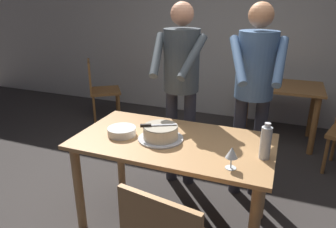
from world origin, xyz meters
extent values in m
plane|color=#383330|center=(0.00, 0.00, 0.00)|extent=(14.00, 14.00, 0.00)
cube|color=beige|center=(0.00, 2.70, 1.35)|extent=(10.00, 0.12, 2.70)
cube|color=tan|center=(0.00, 0.00, 0.73)|extent=(1.47, 0.80, 0.03)
cylinder|color=tan|center=(-0.66, -0.32, 0.36)|extent=(0.07, 0.07, 0.72)
cylinder|color=tan|center=(-0.66, 0.32, 0.36)|extent=(0.07, 0.07, 0.72)
cylinder|color=tan|center=(0.66, 0.32, 0.36)|extent=(0.07, 0.07, 0.72)
cylinder|color=silver|center=(-0.09, -0.03, 0.76)|extent=(0.34, 0.34, 0.01)
cylinder|color=beige|center=(-0.09, -0.03, 0.81)|extent=(0.26, 0.26, 0.09)
cylinder|color=#A49984|center=(-0.09, -0.03, 0.86)|extent=(0.25, 0.25, 0.01)
cube|color=silver|center=(-0.07, -0.02, 0.87)|extent=(0.19, 0.11, 0.00)
cube|color=black|center=(-0.19, -0.08, 0.87)|extent=(0.08, 0.06, 0.02)
cylinder|color=white|center=(-0.40, -0.06, 0.76)|extent=(0.22, 0.22, 0.01)
cylinder|color=white|center=(-0.40, -0.06, 0.77)|extent=(0.22, 0.22, 0.01)
cylinder|color=white|center=(-0.40, -0.06, 0.78)|extent=(0.22, 0.22, 0.01)
cylinder|color=white|center=(-0.40, -0.06, 0.79)|extent=(0.22, 0.22, 0.01)
cylinder|color=white|center=(-0.40, -0.06, 0.80)|extent=(0.22, 0.22, 0.01)
cylinder|color=white|center=(-0.40, -0.06, 0.81)|extent=(0.22, 0.22, 0.01)
cylinder|color=silver|center=(0.48, -0.26, 0.75)|extent=(0.07, 0.07, 0.00)
cylinder|color=silver|center=(0.48, -0.26, 0.79)|extent=(0.01, 0.01, 0.07)
cone|color=silver|center=(0.48, -0.26, 0.86)|extent=(0.08, 0.08, 0.07)
cylinder|color=silver|center=(0.66, -0.05, 0.86)|extent=(0.07, 0.07, 0.22)
cylinder|color=silver|center=(0.66, -0.05, 0.98)|extent=(0.04, 0.04, 0.03)
cylinder|color=#2D2D38|center=(-0.07, 0.62, 0.47)|extent=(0.11, 0.11, 0.95)
cylinder|color=#2D2D38|center=(-0.25, 0.62, 0.47)|extent=(0.11, 0.11, 0.95)
cylinder|color=#3F474C|center=(-0.16, 0.62, 1.23)|extent=(0.32, 0.32, 0.55)
sphere|color=tan|center=(-0.16, 0.62, 1.62)|extent=(0.20, 0.20, 0.20)
cylinder|color=#3F474C|center=(0.00, 0.44, 1.30)|extent=(0.15, 0.42, 0.34)
cylinder|color=#3F474C|center=(-0.31, 0.43, 1.30)|extent=(0.16, 0.42, 0.34)
cylinder|color=#2D2D38|center=(0.57, 0.67, 0.47)|extent=(0.11, 0.11, 0.95)
cylinder|color=#2D2D38|center=(0.40, 0.63, 0.47)|extent=(0.11, 0.11, 0.95)
cylinder|color=#4C6B93|center=(0.48, 0.65, 1.23)|extent=(0.32, 0.32, 0.55)
sphere|color=tan|center=(0.48, 0.65, 1.62)|extent=(0.20, 0.20, 0.20)
cylinder|color=#4C6B93|center=(0.67, 0.50, 1.30)|extent=(0.08, 0.42, 0.34)
cylinder|color=#4C6B93|center=(0.37, 0.44, 1.30)|extent=(0.23, 0.41, 0.34)
cube|color=#9E6633|center=(0.68, 2.00, 0.72)|extent=(1.00, 0.70, 0.03)
cylinder|color=#9E6633|center=(0.25, 1.72, 0.35)|extent=(0.07, 0.07, 0.71)
cylinder|color=#9E6633|center=(1.10, 1.72, 0.35)|extent=(0.07, 0.07, 0.71)
cylinder|color=#9E6633|center=(0.25, 2.27, 0.35)|extent=(0.07, 0.07, 0.71)
cylinder|color=#9E6633|center=(1.10, 2.27, 0.35)|extent=(0.07, 0.07, 0.71)
cube|color=#9E6633|center=(-1.81, 1.88, 0.43)|extent=(0.61, 0.61, 0.04)
cylinder|color=#9E6633|center=(-1.77, 2.13, 0.21)|extent=(0.04, 0.04, 0.41)
cylinder|color=#9E6633|center=(-1.55, 1.84, 0.21)|extent=(0.04, 0.04, 0.41)
cylinder|color=#9E6633|center=(-2.06, 1.92, 0.21)|extent=(0.04, 0.04, 0.41)
cylinder|color=#9E6633|center=(-1.85, 1.63, 0.21)|extent=(0.04, 0.04, 0.41)
cube|color=#9E6633|center=(-1.97, 1.76, 0.68)|extent=(0.28, 0.38, 0.45)
cylinder|color=#9E6633|center=(1.21, 1.29, 0.21)|extent=(0.04, 0.04, 0.41)
cylinder|color=#9E6633|center=(1.32, 1.64, 0.21)|extent=(0.04, 0.04, 0.41)
camera|label=1|loc=(0.73, -1.96, 1.73)|focal=32.93mm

